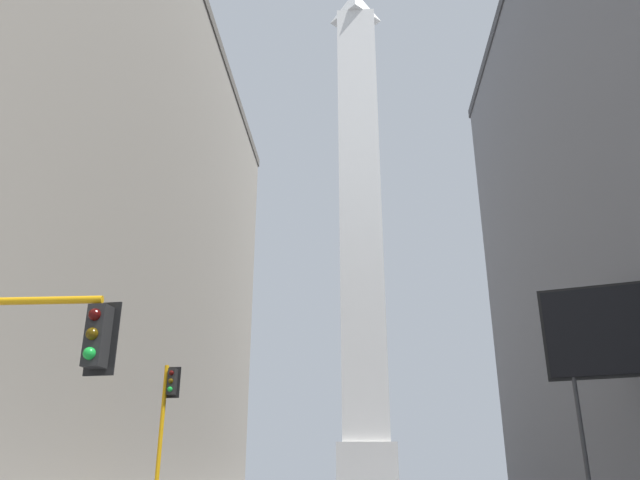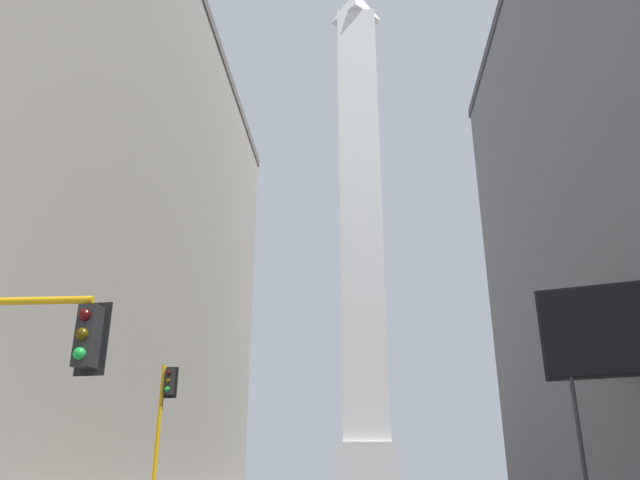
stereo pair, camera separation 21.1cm
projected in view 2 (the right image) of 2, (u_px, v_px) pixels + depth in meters
name	position (u px, v px, depth m)	size (l,w,h in m)	color
building_left	(3.00, 196.00, 37.67)	(20.89, 57.58, 35.86)	gray
obelisk	(361.00, 215.00, 89.75)	(7.40, 7.40, 79.13)	silver
traffic_light_mid_left	(163.00, 419.00, 26.12)	(0.79, 0.51, 6.46)	orange
billboard_sign	(618.00, 334.00, 25.29)	(5.77, 2.00, 9.49)	#3F3F42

